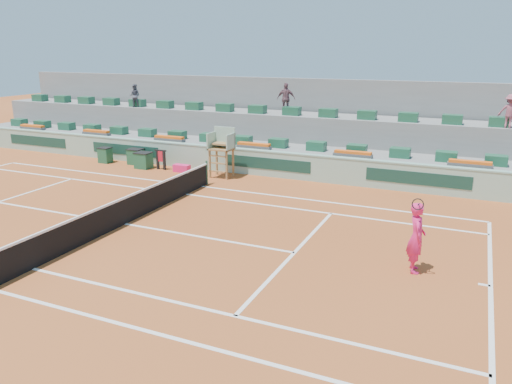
# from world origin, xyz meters

# --- Properties ---
(ground) EXTENTS (90.00, 90.00, 0.00)m
(ground) POSITION_xyz_m (0.00, 0.00, 0.00)
(ground) COLOR #95441C
(ground) RESTS_ON ground
(seating_tier_lower) EXTENTS (36.00, 4.00, 1.20)m
(seating_tier_lower) POSITION_xyz_m (0.00, 10.70, 0.60)
(seating_tier_lower) COLOR gray
(seating_tier_lower) RESTS_ON ground
(seating_tier_upper) EXTENTS (36.00, 2.40, 2.60)m
(seating_tier_upper) POSITION_xyz_m (0.00, 12.30, 1.30)
(seating_tier_upper) COLOR gray
(seating_tier_upper) RESTS_ON ground
(stadium_back_wall) EXTENTS (36.00, 0.40, 4.40)m
(stadium_back_wall) POSITION_xyz_m (0.00, 13.90, 2.20)
(stadium_back_wall) COLOR gray
(stadium_back_wall) RESTS_ON ground
(player_bag) EXTENTS (0.85, 0.38, 0.38)m
(player_bag) POSITION_xyz_m (-2.33, 7.48, 0.19)
(player_bag) COLOR #F5206B
(player_bag) RESTS_ON ground
(spectator_left) EXTENTS (0.80, 0.72, 1.36)m
(spectator_left) POSITION_xyz_m (-7.97, 11.43, 3.28)
(spectator_left) COLOR #4C4D59
(spectator_left) RESTS_ON seating_tier_upper
(spectator_mid) EXTENTS (1.04, 0.59, 1.66)m
(spectator_mid) POSITION_xyz_m (1.59, 11.91, 3.43)
(spectator_mid) COLOR #744D58
(spectator_mid) RESTS_ON seating_tier_upper
(spectator_right) EXTENTS (1.05, 0.73, 1.49)m
(spectator_right) POSITION_xyz_m (12.35, 11.42, 3.35)
(spectator_right) COLOR #914857
(spectator_right) RESTS_ON seating_tier_upper
(court_lines) EXTENTS (23.89, 11.09, 0.01)m
(court_lines) POSITION_xyz_m (0.00, 0.00, 0.01)
(court_lines) COLOR white
(court_lines) RESTS_ON ground
(tennis_net) EXTENTS (0.10, 11.97, 1.10)m
(tennis_net) POSITION_xyz_m (0.00, 0.00, 0.53)
(tennis_net) COLOR black
(tennis_net) RESTS_ON ground
(advertising_hoarding) EXTENTS (36.00, 0.34, 1.26)m
(advertising_hoarding) POSITION_xyz_m (0.02, 8.50, 0.63)
(advertising_hoarding) COLOR #93B9A2
(advertising_hoarding) RESTS_ON ground
(umpire_chair) EXTENTS (1.10, 0.90, 2.40)m
(umpire_chair) POSITION_xyz_m (0.00, 7.50, 1.54)
(umpire_chair) COLOR olive
(umpire_chair) RESTS_ON ground
(seat_row_lower) EXTENTS (32.90, 0.60, 0.44)m
(seat_row_lower) POSITION_xyz_m (0.00, 9.80, 1.42)
(seat_row_lower) COLOR #1B5236
(seat_row_lower) RESTS_ON seating_tier_lower
(seat_row_upper) EXTENTS (32.90, 0.60, 0.44)m
(seat_row_upper) POSITION_xyz_m (0.00, 11.70, 2.82)
(seat_row_upper) COLOR #1B5236
(seat_row_upper) RESTS_ON seating_tier_upper
(flower_planters) EXTENTS (26.80, 0.36, 0.28)m
(flower_planters) POSITION_xyz_m (-1.50, 9.00, 1.33)
(flower_planters) COLOR #505050
(flower_planters) RESTS_ON seating_tier_lower
(drink_cooler_a) EXTENTS (0.82, 0.71, 0.84)m
(drink_cooler_a) POSITION_xyz_m (-4.59, 7.39, 0.42)
(drink_cooler_a) COLOR #1A5033
(drink_cooler_a) RESTS_ON ground
(drink_cooler_b) EXTENTS (0.77, 0.67, 0.84)m
(drink_cooler_b) POSITION_xyz_m (-5.54, 7.99, 0.42)
(drink_cooler_b) COLOR #1A5033
(drink_cooler_b) RESTS_ON ground
(drink_cooler_c) EXTENTS (0.65, 0.57, 0.84)m
(drink_cooler_c) POSITION_xyz_m (-7.29, 7.62, 0.42)
(drink_cooler_c) COLOR #1A5033
(drink_cooler_c) RESTS_ON ground
(towel_rack) EXTENTS (0.68, 0.11, 1.03)m
(towel_rack) POSITION_xyz_m (-3.59, 7.52, 0.60)
(towel_rack) COLOR black
(towel_rack) RESTS_ON ground
(tennis_player) EXTENTS (0.65, 0.98, 2.28)m
(tennis_player) POSITION_xyz_m (9.90, 0.15, 1.01)
(tennis_player) COLOR #F5206B
(tennis_player) RESTS_ON ground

